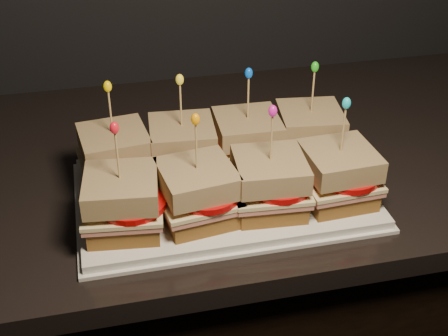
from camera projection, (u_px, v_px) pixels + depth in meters
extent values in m
cube|color=black|center=(179.00, 166.00, 1.07)|extent=(2.35, 0.65, 0.04)
cube|color=white|center=(224.00, 193.00, 0.95)|extent=(0.43, 0.27, 0.02)
cube|color=white|center=(224.00, 197.00, 0.95)|extent=(0.45, 0.28, 0.01)
cube|color=#573217|center=(117.00, 172.00, 0.96)|extent=(0.11, 0.11, 0.03)
cube|color=#C06151|center=(116.00, 162.00, 0.95)|extent=(0.12, 0.11, 0.01)
cube|color=beige|center=(116.00, 158.00, 0.95)|extent=(0.12, 0.11, 0.01)
cylinder|color=#BC0909|center=(123.00, 155.00, 0.94)|extent=(0.10, 0.10, 0.01)
cube|color=#5D340D|center=(114.00, 142.00, 0.93)|extent=(0.11, 0.11, 0.03)
cylinder|color=tan|center=(111.00, 115.00, 0.91)|extent=(0.00, 0.00, 0.09)
ellipsoid|color=#EFC200|center=(108.00, 86.00, 0.88)|extent=(0.01, 0.01, 0.02)
cube|color=#573217|center=(183.00, 164.00, 0.98)|extent=(0.10, 0.10, 0.03)
cube|color=#C06151|center=(183.00, 154.00, 0.97)|extent=(0.11, 0.11, 0.01)
cube|color=beige|center=(183.00, 151.00, 0.97)|extent=(0.12, 0.11, 0.01)
cylinder|color=#BC0909|center=(191.00, 147.00, 0.96)|extent=(0.10, 0.10, 0.01)
cube|color=#5D340D|center=(182.00, 135.00, 0.95)|extent=(0.11, 0.11, 0.03)
cylinder|color=tan|center=(181.00, 107.00, 0.93)|extent=(0.00, 0.00, 0.09)
ellipsoid|color=yellow|center=(180.00, 80.00, 0.90)|extent=(0.01, 0.01, 0.02)
cube|color=#573217|center=(247.00, 156.00, 1.00)|extent=(0.10, 0.10, 0.03)
cube|color=#C06151|center=(247.00, 147.00, 0.99)|extent=(0.11, 0.11, 0.01)
cube|color=beige|center=(247.00, 143.00, 0.99)|extent=(0.11, 0.11, 0.01)
cylinder|color=#BC0909|center=(256.00, 140.00, 0.98)|extent=(0.10, 0.10, 0.01)
cube|color=#5D340D|center=(248.00, 127.00, 0.97)|extent=(0.10, 0.10, 0.03)
cylinder|color=tan|center=(248.00, 100.00, 0.95)|extent=(0.00, 0.00, 0.09)
ellipsoid|color=blue|center=(249.00, 73.00, 0.92)|extent=(0.01, 0.01, 0.02)
cube|color=#573217|center=(308.00, 149.00, 1.02)|extent=(0.11, 0.11, 0.03)
cube|color=#C06151|center=(309.00, 140.00, 1.01)|extent=(0.12, 0.11, 0.01)
cube|color=beige|center=(309.00, 136.00, 1.01)|extent=(0.12, 0.12, 0.01)
cylinder|color=#BC0909|center=(318.00, 133.00, 1.00)|extent=(0.10, 0.10, 0.01)
cube|color=#5D340D|center=(310.00, 120.00, 0.99)|extent=(0.11, 0.11, 0.03)
cylinder|color=tan|center=(313.00, 94.00, 0.96)|extent=(0.00, 0.00, 0.09)
ellipsoid|color=green|center=(315.00, 67.00, 0.94)|extent=(0.01, 0.01, 0.02)
cube|color=#573217|center=(124.00, 220.00, 0.86)|extent=(0.11, 0.11, 0.03)
cube|color=#C06151|center=(123.00, 210.00, 0.85)|extent=(0.12, 0.11, 0.01)
cube|color=beige|center=(123.00, 205.00, 0.85)|extent=(0.12, 0.12, 0.01)
cylinder|color=#BC0909|center=(132.00, 202.00, 0.84)|extent=(0.10, 0.10, 0.01)
cube|color=#5D340D|center=(121.00, 188.00, 0.83)|extent=(0.11, 0.11, 0.03)
cylinder|color=tan|center=(118.00, 158.00, 0.81)|extent=(0.00, 0.00, 0.09)
ellipsoid|color=red|center=(114.00, 128.00, 0.78)|extent=(0.01, 0.01, 0.02)
cube|color=#573217|center=(198.00, 210.00, 0.88)|extent=(0.11, 0.11, 0.03)
cube|color=#C06151|center=(198.00, 200.00, 0.87)|extent=(0.12, 0.11, 0.01)
cube|color=beige|center=(198.00, 196.00, 0.86)|extent=(0.12, 0.12, 0.01)
cylinder|color=#BC0909|center=(207.00, 193.00, 0.86)|extent=(0.10, 0.10, 0.01)
cube|color=#5D340D|center=(197.00, 179.00, 0.85)|extent=(0.11, 0.11, 0.03)
cylinder|color=tan|center=(196.00, 149.00, 0.82)|extent=(0.00, 0.00, 0.09)
ellipsoid|color=orange|center=(195.00, 119.00, 0.80)|extent=(0.01, 0.01, 0.02)
cube|color=#573217|center=(269.00, 200.00, 0.90)|extent=(0.10, 0.10, 0.03)
cube|color=#C06151|center=(269.00, 190.00, 0.89)|extent=(0.11, 0.11, 0.01)
cube|color=beige|center=(269.00, 186.00, 0.88)|extent=(0.11, 0.11, 0.01)
cylinder|color=#BC0909|center=(279.00, 183.00, 0.88)|extent=(0.10, 0.10, 0.01)
cube|color=#5D340D|center=(270.00, 169.00, 0.87)|extent=(0.10, 0.10, 0.03)
cylinder|color=tan|center=(271.00, 141.00, 0.84)|extent=(0.00, 0.00, 0.09)
ellipsoid|color=#D61999|center=(273.00, 111.00, 0.82)|extent=(0.01, 0.01, 0.02)
cube|color=#573217|center=(336.00, 191.00, 0.92)|extent=(0.10, 0.10, 0.03)
cube|color=#C06151|center=(337.00, 181.00, 0.91)|extent=(0.11, 0.11, 0.01)
cube|color=beige|center=(338.00, 177.00, 0.90)|extent=(0.11, 0.11, 0.01)
cylinder|color=#BC0909|center=(348.00, 174.00, 0.90)|extent=(0.10, 0.10, 0.01)
cube|color=#5D340D|center=(340.00, 161.00, 0.89)|extent=(0.10, 0.10, 0.03)
cylinder|color=tan|center=(343.00, 132.00, 0.86)|extent=(0.00, 0.00, 0.09)
ellipsoid|color=#15B5BB|center=(347.00, 103.00, 0.84)|extent=(0.01, 0.01, 0.02)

